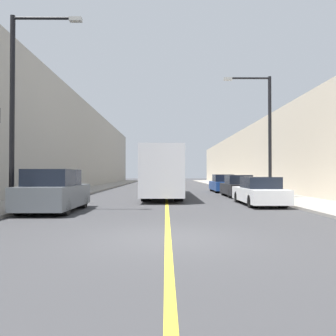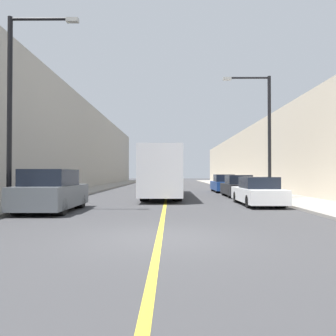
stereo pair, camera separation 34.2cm
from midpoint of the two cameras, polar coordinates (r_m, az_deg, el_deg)
The scene contains 13 objects.
ground_plane at distance 8.47m, azimuth -1.18°, elevation -12.10°, with size 200.00×200.00×0.00m, color #38383A.
sidewalk_left at distance 39.12m, azimuth -11.79°, elevation -3.25°, with size 3.20×72.00×0.12m, color gray.
sidewalk_right at distance 39.07m, azimuth 10.70°, elevation -3.26°, with size 3.20×72.00×0.12m, color gray.
building_row_left at distance 40.09m, azimuth -16.83°, elevation 3.81°, with size 4.00×72.00×9.89m, color gray.
building_row_right at distance 39.93m, azimuth 15.77°, elevation 1.73°, with size 4.00×72.00×6.98m, color beige.
road_center_line at distance 38.35m, azimuth -0.55°, elevation -3.40°, with size 0.16×72.00×0.01m, color gold.
bus at distance 23.20m, azimuth -1.35°, elevation -0.69°, with size 2.46×12.43×3.24m.
parked_suv_left at distance 14.89m, azimuth -19.86°, elevation -3.96°, with size 2.04×4.44×1.81m.
car_right_near at distance 17.63m, azimuth 15.05°, elevation -4.09°, with size 1.81×4.80×1.46m.
car_right_mid at distance 23.54m, azimuth 11.63°, elevation -3.25°, with size 1.78×4.36×1.53m.
car_right_far at distance 29.31m, azimuth 9.14°, elevation -2.78°, with size 1.79×4.52×1.56m.
street_lamp_left at distance 14.96m, azimuth -25.19°, elevation 10.87°, with size 2.91×0.24×7.96m.
street_lamp_right at distance 20.95m, azimuth 16.15°, elevation 6.72°, with size 2.91×0.24×7.46m.
Camera 1 is at (-0.05, -8.31, 1.64)m, focal length 35.00 mm.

